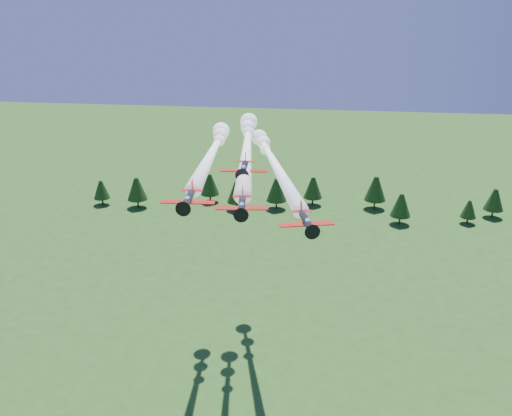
# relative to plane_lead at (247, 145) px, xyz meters

# --- Properties ---
(plane_lead) EXTENTS (11.85, 56.59, 3.70)m
(plane_lead) POSITION_rel_plane_lead_xyz_m (0.00, 0.00, 0.00)
(plane_lead) COLOR black
(plane_lead) RESTS_ON ground
(plane_left) EXTENTS (8.93, 49.37, 3.70)m
(plane_left) POSITION_rel_plane_lead_xyz_m (-7.03, 2.87, -2.03)
(plane_left) COLOR black
(plane_left) RESTS_ON ground
(plane_right) EXTENTS (19.39, 57.22, 3.70)m
(plane_right) POSITION_rel_plane_lead_xyz_m (3.99, 8.40, -5.23)
(plane_right) COLOR black
(plane_right) RESTS_ON ground
(plane_slot) EXTENTS (7.35, 7.99, 2.58)m
(plane_slot) POSITION_rel_plane_lead_xyz_m (2.12, -17.53, 0.95)
(plane_slot) COLOR black
(plane_slot) RESTS_ON ground
(treeline) EXTENTS (162.26, 21.20, 11.90)m
(treeline) POSITION_rel_plane_lead_xyz_m (10.76, 87.37, -39.07)
(treeline) COLOR #382314
(treeline) RESTS_ON ground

